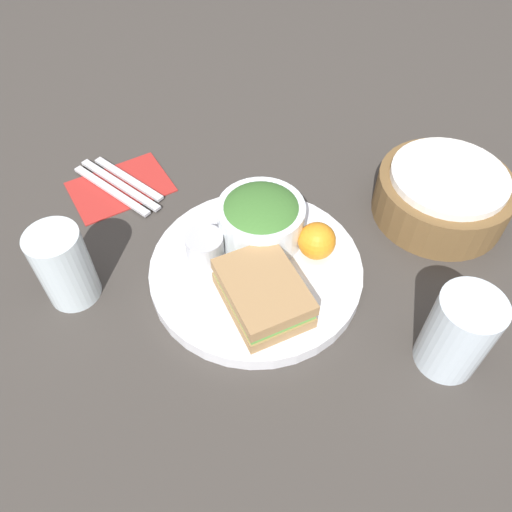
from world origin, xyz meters
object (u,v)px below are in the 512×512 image
dressing_cup (205,247)px  water_glass (64,266)px  plate (256,270)px  knife (120,184)px  salad_bowl (261,217)px  drink_glass (458,333)px  sandwich (263,293)px  fork (111,190)px  bread_basket (443,195)px  spoon (128,179)px

dressing_cup → water_glass: (-0.05, -0.17, 0.02)m
water_glass → dressing_cup: bearing=74.3°
plate → knife: size_ratio=1.63×
salad_bowl → drink_glass: (0.27, 0.10, 0.00)m
dressing_cup → water_glass: 0.18m
plate → sandwich: size_ratio=2.24×
drink_glass → fork: size_ratio=0.69×
fork → knife: bearing=-90.0°
drink_glass → knife: drink_glass is taller
knife → water_glass: bearing=122.4°
bread_basket → fork: (-0.30, -0.42, -0.03)m
drink_glass → bread_basket: size_ratio=0.59×
spoon → drink_glass: bearing=-177.1°
salad_bowl → bread_basket: (0.08, 0.27, -0.02)m
bread_basket → water_glass: water_glass is taller
drink_glass → fork: drink_glass is taller
drink_glass → water_glass: size_ratio=1.03×
salad_bowl → sandwich: bearing=-29.9°
salad_bowl → spoon: 0.26m
sandwich → knife: (-0.32, -0.07, -0.04)m
water_glass → salad_bowl: bearing=78.0°
sandwich → spoon: bearing=-170.2°
plate → water_glass: water_glass is taller
salad_bowl → dressing_cup: 0.09m
salad_bowl → dressing_cup: salad_bowl is taller
water_glass → plate: bearing=66.1°
plate → water_glass: bearing=-113.9°
plate → knife: (-0.27, -0.10, -0.00)m
dressing_cup → knife: dressing_cup is taller
knife → plate: bearing=180.0°
salad_bowl → dressing_cup: size_ratio=2.33×
dressing_cup → drink_glass: (0.28, 0.18, 0.02)m
drink_glass → spoon: bearing=-156.9°
plate → sandwich: bearing=-22.8°
bread_basket → fork: 0.51m
salad_bowl → drink_glass: size_ratio=1.04×
salad_bowl → water_glass: bearing=-102.0°
drink_glass → spoon: 0.55m
drink_glass → water_glass: drink_glass is taller
salad_bowl → bread_basket: 0.28m
drink_glass → spoon: (-0.50, -0.21, -0.05)m
plate → spoon: plate is taller
plate → dressing_cup: bearing=-134.8°
spoon → knife: bearing=90.0°
sandwich → fork: sandwich is taller
fork → spoon: same height
plate → bread_basket: 0.31m
salad_bowl → bread_basket: size_ratio=0.61×
drink_glass → water_glass: 0.49m
sandwich → bread_basket: (-0.02, 0.33, -0.01)m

